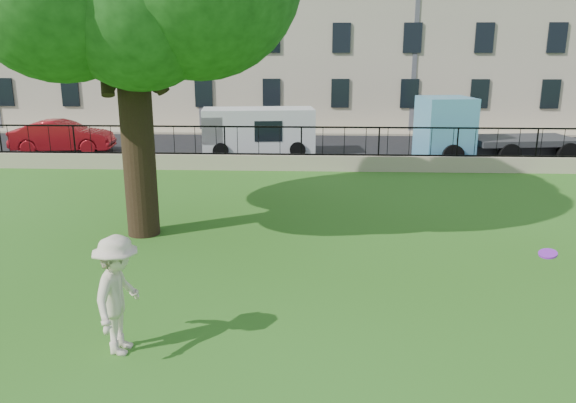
{
  "coord_description": "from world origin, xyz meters",
  "views": [
    {
      "loc": [
        0.47,
        -9.64,
        4.61
      ],
      "look_at": [
        -0.13,
        3.5,
        1.03
      ],
      "focal_mm": 35.0,
      "sensor_mm": 36.0,
      "label": 1
    }
  ],
  "objects_px": {
    "white_van": "(258,132)",
    "frisbee": "(548,254)",
    "red_sedan": "(63,137)",
    "man": "(119,295)",
    "blue_truck": "(495,129)"
  },
  "relations": [
    {
      "from": "white_van",
      "to": "frisbee",
      "type": "bearing_deg",
      "value": -77.65
    },
    {
      "from": "frisbee",
      "to": "red_sedan",
      "type": "height_order",
      "value": "frisbee"
    },
    {
      "from": "man",
      "to": "white_van",
      "type": "distance_m",
      "value": 17.18
    },
    {
      "from": "frisbee",
      "to": "white_van",
      "type": "xyz_separation_m",
      "value": [
        -6.0,
        16.93,
        -0.62
      ]
    },
    {
      "from": "man",
      "to": "frisbee",
      "type": "xyz_separation_m",
      "value": [
        6.5,
        0.24,
        0.7
      ]
    },
    {
      "from": "red_sedan",
      "to": "white_van",
      "type": "distance_m",
      "value": 9.01
    },
    {
      "from": "frisbee",
      "to": "blue_truck",
      "type": "height_order",
      "value": "blue_truck"
    },
    {
      "from": "man",
      "to": "white_van",
      "type": "xyz_separation_m",
      "value": [
        0.5,
        17.17,
        0.08
      ]
    },
    {
      "from": "white_van",
      "to": "red_sedan",
      "type": "bearing_deg",
      "value": 172.51
    },
    {
      "from": "white_van",
      "to": "blue_truck",
      "type": "xyz_separation_m",
      "value": [
        10.14,
        -0.95,
        0.31
      ]
    },
    {
      "from": "man",
      "to": "blue_truck",
      "type": "bearing_deg",
      "value": -29.24
    },
    {
      "from": "man",
      "to": "red_sedan",
      "type": "relative_size",
      "value": 0.43
    },
    {
      "from": "red_sedan",
      "to": "blue_truck",
      "type": "bearing_deg",
      "value": -99.79
    },
    {
      "from": "white_van",
      "to": "man",
      "type": "bearing_deg",
      "value": -98.84
    },
    {
      "from": "white_van",
      "to": "blue_truck",
      "type": "bearing_deg",
      "value": -12.52
    }
  ]
}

